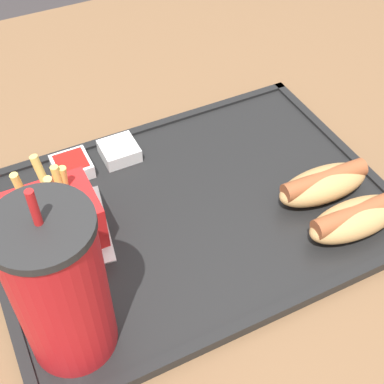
{
  "coord_description": "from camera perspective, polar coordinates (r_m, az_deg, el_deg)",
  "views": [
    {
      "loc": [
        0.22,
        0.42,
        1.26
      ],
      "look_at": [
        0.02,
        0.03,
        0.8
      ],
      "focal_mm": 50.0,
      "sensor_mm": 36.0,
      "label": 1
    }
  ],
  "objects": [
    {
      "name": "sauce_cup_ketchup",
      "position": [
        0.71,
        -12.68,
        2.72
      ],
      "size": [
        0.05,
        0.05,
        0.02
      ],
      "color": "silver",
      "rests_on": "food_tray"
    },
    {
      "name": "hot_dog_far",
      "position": [
        0.64,
        17.04,
        -2.67
      ],
      "size": [
        0.12,
        0.05,
        0.04
      ],
      "color": "tan",
      "rests_on": "food_tray"
    },
    {
      "name": "food_tray",
      "position": [
        0.66,
        -0.0,
        -2.08
      ],
      "size": [
        0.48,
        0.34,
        0.01
      ],
      "color": "black",
      "rests_on": "dining_table"
    },
    {
      "name": "soda_cup",
      "position": [
        0.49,
        -13.92,
        -9.92
      ],
      "size": [
        0.09,
        0.09,
        0.21
      ],
      "color": "red",
      "rests_on": "food_tray"
    },
    {
      "name": "sauce_cup_mayo",
      "position": [
        0.72,
        -7.77,
        4.41
      ],
      "size": [
        0.05,
        0.05,
        0.02
      ],
      "color": "silver",
      "rests_on": "food_tray"
    },
    {
      "name": "fries_carton",
      "position": [
        0.62,
        -14.39,
        -2.8
      ],
      "size": [
        0.1,
        0.08,
        0.12
      ],
      "color": "red",
      "rests_on": "food_tray"
    },
    {
      "name": "dining_table",
      "position": [
        1.0,
        0.35,
        -15.07
      ],
      "size": [
        1.49,
        1.1,
        0.76
      ],
      "color": "brown",
      "rests_on": "ground_plane"
    },
    {
      "name": "paper_napkin",
      "position": [
        0.65,
        -15.28,
        -4.41
      ],
      "size": [
        0.16,
        0.14,
        0.0
      ],
      "color": "white",
      "rests_on": "food_tray"
    },
    {
      "name": "hot_dog_near",
      "position": [
        0.67,
        13.84,
        0.86
      ],
      "size": [
        0.12,
        0.05,
        0.04
      ],
      "color": "tan",
      "rests_on": "food_tray"
    }
  ]
}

